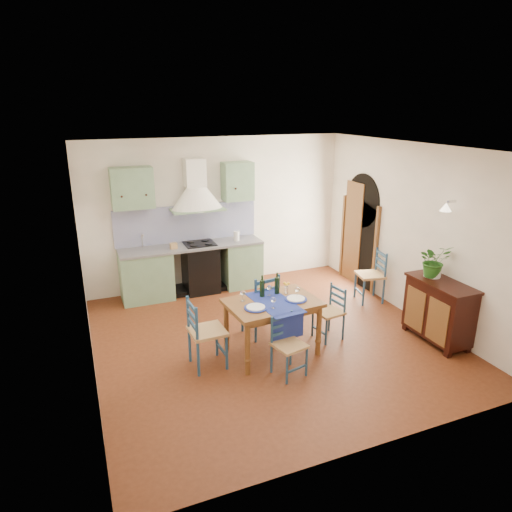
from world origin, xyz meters
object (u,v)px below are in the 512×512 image
(sideboard, at_px, (439,309))
(dining_table, at_px, (273,307))
(chair_near, at_px, (288,345))
(potted_plant, at_px, (434,261))

(sideboard, bearing_deg, dining_table, 166.17)
(chair_near, height_order, sideboard, sideboard)
(dining_table, relative_size, chair_near, 1.62)
(dining_table, xyz_separation_m, potted_plant, (2.41, -0.36, 0.48))
(dining_table, bearing_deg, chair_near, -93.41)
(dining_table, distance_m, potted_plant, 2.48)
(chair_near, bearing_deg, dining_table, 86.59)
(potted_plant, bearing_deg, dining_table, 171.44)
(sideboard, bearing_deg, chair_near, 179.15)
(dining_table, relative_size, sideboard, 1.24)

